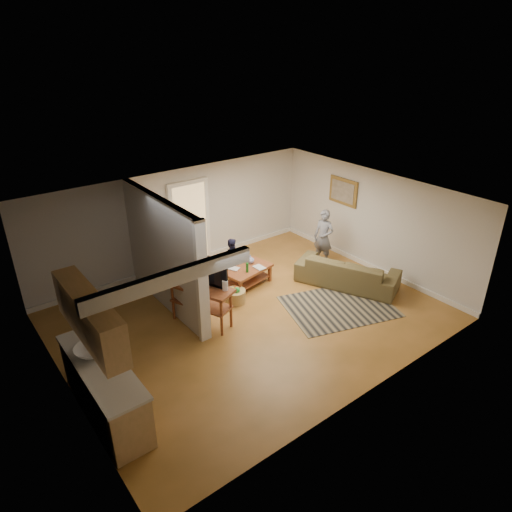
# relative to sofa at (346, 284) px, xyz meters

# --- Properties ---
(ground) EXTENTS (7.50, 7.50, 0.00)m
(ground) POSITION_rel_sofa_xyz_m (-2.60, 0.31, 0.00)
(ground) COLOR brown
(ground) RESTS_ON ground
(room_shell) EXTENTS (7.54, 6.02, 2.52)m
(room_shell) POSITION_rel_sofa_xyz_m (-3.67, 0.74, 1.46)
(room_shell) COLOR beige
(room_shell) RESTS_ON ground
(area_rug) EXTENTS (2.68, 2.28, 0.01)m
(area_rug) POSITION_rel_sofa_xyz_m (-0.87, -0.58, 0.01)
(area_rug) COLOR black
(area_rug) RESTS_ON ground
(sofa) EXTENTS (1.81, 2.51, 0.69)m
(sofa) POSITION_rel_sofa_xyz_m (0.00, 0.00, 0.00)
(sofa) COLOR #4B4225
(sofa) RESTS_ON ground
(coffee_table) EXTENTS (1.26, 0.87, 0.68)m
(coffee_table) POSITION_rel_sofa_xyz_m (-1.87, 1.43, 0.35)
(coffee_table) COLOR maroon
(coffee_table) RESTS_ON ground
(tv_console) EXTENTS (1.01, 1.46, 1.18)m
(tv_console) POSITION_rel_sofa_xyz_m (-3.53, 0.72, 0.78)
(tv_console) COLOR maroon
(tv_console) RESTS_ON ground
(speaker_left) EXTENTS (0.09, 0.09, 0.92)m
(speaker_left) POSITION_rel_sofa_xyz_m (-3.60, 1.05, 0.46)
(speaker_left) COLOR black
(speaker_left) RESTS_ON ground
(speaker_right) EXTENTS (0.11, 0.11, 1.07)m
(speaker_right) POSITION_rel_sofa_xyz_m (-3.04, 3.01, 0.53)
(speaker_right) COLOR black
(speaker_right) RESTS_ON ground
(toy_basket) EXTENTS (0.45, 0.45, 0.40)m
(toy_basket) POSITION_rel_sofa_xyz_m (-2.54, 0.96, 0.17)
(toy_basket) COLOR olive
(toy_basket) RESTS_ON ground
(child) EXTENTS (0.48, 0.60, 1.44)m
(child) POSITION_rel_sofa_xyz_m (0.35, 1.17, 0.00)
(child) COLOR slate
(child) RESTS_ON ground
(toddler) EXTENTS (0.62, 0.60, 1.01)m
(toddler) POSITION_rel_sofa_xyz_m (-1.93, 2.00, 0.00)
(toddler) COLOR #1E1F3F
(toddler) RESTS_ON ground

